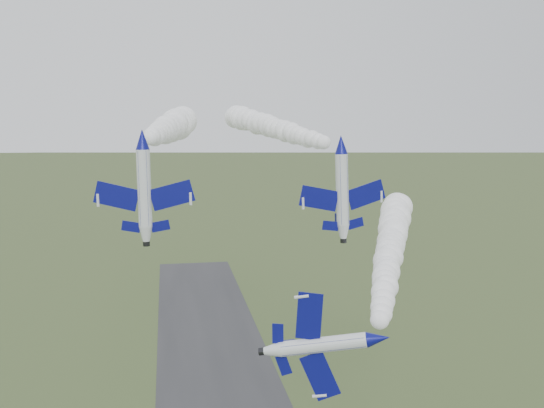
# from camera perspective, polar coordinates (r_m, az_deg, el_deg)

# --- Properties ---
(jet_lead) EXTENTS (6.35, 11.30, 9.49)m
(jet_lead) POSITION_cam_1_polar(r_m,az_deg,el_deg) (53.81, 10.02, -12.40)
(jet_lead) COLOR silver
(smoke_trail_jet_lead) EXTENTS (24.71, 54.79, 4.92)m
(smoke_trail_jet_lead) POSITION_cam_1_polar(r_m,az_deg,el_deg) (83.29, 11.14, -3.78)
(smoke_trail_jet_lead) COLOR white
(jet_pair_left) EXTENTS (11.31, 13.42, 3.30)m
(jet_pair_left) POSITION_cam_1_polar(r_m,az_deg,el_deg) (69.81, -12.13, 6.01)
(jet_pair_left) COLOR silver
(smoke_trail_jet_pair_left) EXTENTS (13.25, 58.63, 5.98)m
(smoke_trail_jet_pair_left) POSITION_cam_1_polar(r_m,az_deg,el_deg) (101.71, -9.55, 7.07)
(smoke_trail_jet_pair_left) COLOR white
(jet_pair_right) EXTENTS (10.96, 13.04, 3.23)m
(jet_pair_right) POSITION_cam_1_polar(r_m,az_deg,el_deg) (72.35, 6.55, 5.62)
(jet_pair_right) COLOR silver
(smoke_trail_jet_pair_right) EXTENTS (11.17, 58.79, 4.56)m
(smoke_trail_jet_pair_right) POSITION_cam_1_polar(r_m,az_deg,el_deg) (103.46, -0.37, 7.35)
(smoke_trail_jet_pair_right) COLOR white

